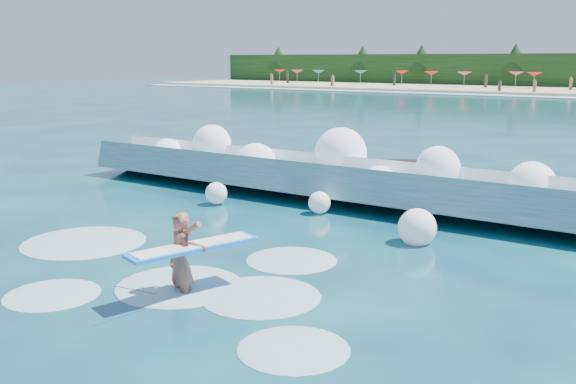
{
  "coord_description": "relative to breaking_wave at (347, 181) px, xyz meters",
  "views": [
    {
      "loc": [
        9.59,
        -9.69,
        4.14
      ],
      "look_at": [
        1.5,
        2.0,
        1.2
      ],
      "focal_mm": 40.0,
      "sensor_mm": 36.0,
      "label": 1
    }
  ],
  "objects": [
    {
      "name": "ground",
      "position": [
        -0.29,
        -6.86,
        -0.57
      ],
      "size": [
        200.0,
        200.0,
        0.0
      ],
      "primitive_type": "plane",
      "color": "#082741",
      "rests_on": "ground"
    },
    {
      "name": "breaking_wave",
      "position": [
        0.0,
        0.0,
        0.0
      ],
      "size": [
        18.91,
        2.91,
        1.63
      ],
      "color": "teal",
      "rests_on": "ground"
    },
    {
      "name": "rock_cluster",
      "position": [
        -1.92,
        0.98,
        -0.18
      ],
      "size": [
        7.98,
        3.14,
        1.23
      ],
      "color": "black",
      "rests_on": "ground"
    },
    {
      "name": "surfer_with_board",
      "position": [
        1.51,
        -8.59,
        0.09
      ],
      "size": [
        1.29,
        2.96,
        1.79
      ],
      "color": "#8E5242",
      "rests_on": "ground"
    },
    {
      "name": "wave_spray",
      "position": [
        -0.08,
        -0.12,
        0.45
      ],
      "size": [
        15.63,
        5.14,
        2.16
      ],
      "color": "white",
      "rests_on": "ground"
    },
    {
      "name": "surf_foam",
      "position": [
        0.25,
        -7.91,
        -0.57
      ],
      "size": [
        9.4,
        5.96,
        0.14
      ],
      "color": "silver",
      "rests_on": "ground"
    }
  ]
}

